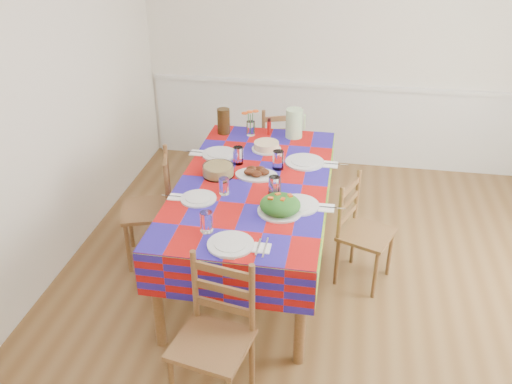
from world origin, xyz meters
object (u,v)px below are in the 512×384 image
(dining_table, at_px, (254,191))
(meat_platter, at_px, (256,173))
(chair_right, at_px, (362,233))
(chair_near, at_px, (215,339))
(green_pitcher, at_px, (294,123))
(chair_left, at_px, (153,209))
(tea_pitcher, at_px, (224,121))
(chair_far, at_px, (279,150))

(dining_table, distance_m, meat_platter, 0.14)
(chair_right, bearing_deg, chair_near, 169.31)
(green_pitcher, distance_m, chair_near, 2.25)
(dining_table, relative_size, chair_right, 2.39)
(chair_left, bearing_deg, green_pitcher, 111.56)
(tea_pitcher, bearing_deg, chair_left, -115.75)
(meat_platter, height_order, chair_near, chair_near)
(chair_near, distance_m, chair_far, 2.62)
(green_pitcher, bearing_deg, tea_pitcher, -177.94)
(chair_right, bearing_deg, dining_table, 112.31)
(meat_platter, distance_m, chair_left, 0.92)
(chair_right, bearing_deg, chair_far, 53.66)
(chair_far, bearing_deg, chair_left, 37.19)
(dining_table, bearing_deg, tea_pitcher, 116.42)
(chair_near, bearing_deg, chair_left, 133.39)
(dining_table, relative_size, chair_far, 2.20)
(dining_table, relative_size, tea_pitcher, 9.13)
(green_pitcher, bearing_deg, chair_right, -53.78)
(chair_left, relative_size, chair_right, 1.08)
(green_pitcher, bearing_deg, dining_table, -102.99)
(chair_right, bearing_deg, tea_pitcher, 77.60)
(dining_table, height_order, chair_near, chair_near)
(chair_far, height_order, chair_left, chair_far)
(tea_pitcher, relative_size, chair_left, 0.24)
(tea_pitcher, xyz_separation_m, chair_near, (0.43, -2.17, -0.46))
(chair_far, xyz_separation_m, chair_right, (0.82, -1.30, -0.04))
(tea_pitcher, xyz_separation_m, chair_far, (0.44, 0.46, -0.46))
(dining_table, bearing_deg, green_pitcher, 77.01)
(green_pitcher, xyz_separation_m, chair_far, (-0.19, 0.43, -0.47))
(meat_platter, xyz_separation_m, chair_far, (0.01, 1.23, -0.37))
(dining_table, xyz_separation_m, chair_near, (0.01, -1.31, -0.25))
(green_pitcher, relative_size, chair_near, 0.27)
(dining_table, height_order, green_pitcher, green_pitcher)
(tea_pitcher, bearing_deg, green_pitcher, 2.06)
(tea_pitcher, height_order, chair_left, tea_pitcher)
(dining_table, distance_m, chair_left, 0.87)
(tea_pitcher, bearing_deg, meat_platter, -60.88)
(dining_table, relative_size, green_pitcher, 8.13)
(green_pitcher, height_order, chair_far, green_pitcher)
(chair_left, xyz_separation_m, chair_right, (1.67, 0.00, -0.04))
(dining_table, relative_size, chair_left, 2.21)
(meat_platter, height_order, tea_pitcher, tea_pitcher)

